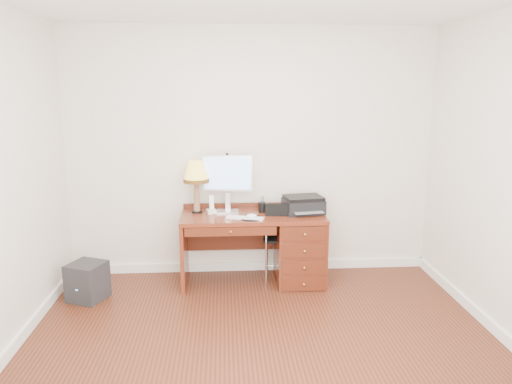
{
  "coord_description": "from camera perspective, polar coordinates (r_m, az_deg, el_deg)",
  "views": [
    {
      "loc": [
        -0.3,
        -3.66,
        2.09
      ],
      "look_at": [
        0.02,
        1.2,
        1.03
      ],
      "focal_mm": 35.0,
      "sensor_mm": 36.0,
      "label": 1
    }
  ],
  "objects": [
    {
      "name": "chair",
      "position": [
        5.37,
        3.18,
        -4.63
      ],
      "size": [
        0.46,
        0.46,
        0.88
      ],
      "rotation": [
        0.0,
        0.0,
        -0.11
      ],
      "color": "black",
      "rests_on": "ground"
    },
    {
      "name": "ground",
      "position": [
        4.23,
        0.84,
        -17.37
      ],
      "size": [
        4.0,
        4.0,
        0.0
      ],
      "primitive_type": "plane",
      "color": "#3E1A0E",
      "rests_on": "ground"
    },
    {
      "name": "keyboard",
      "position": [
        5.08,
        -1.25,
        -2.97
      ],
      "size": [
        0.4,
        0.22,
        0.01
      ],
      "primitive_type": "cube",
      "rotation": [
        0.0,
        0.0,
        -0.3
      ],
      "color": "white",
      "rests_on": "desk"
    },
    {
      "name": "phone",
      "position": [
        5.3,
        -5.12,
        -1.83
      ],
      "size": [
        0.11,
        0.11,
        0.19
      ],
      "rotation": [
        0.0,
        0.0,
        0.29
      ],
      "color": "white",
      "rests_on": "desk"
    },
    {
      "name": "monitor",
      "position": [
        5.29,
        -3.32,
        1.8
      ],
      "size": [
        0.53,
        0.19,
        0.61
      ],
      "rotation": [
        0.0,
        0.0,
        -0.1
      ],
      "color": "silver",
      "rests_on": "desk"
    },
    {
      "name": "equipment_box",
      "position": [
        5.26,
        -18.72,
        -9.64
      ],
      "size": [
        0.42,
        0.42,
        0.37
      ],
      "primitive_type": "cube",
      "rotation": [
        0.0,
        0.0,
        -0.41
      ],
      "color": "black",
      "rests_on": "ground"
    },
    {
      "name": "printer",
      "position": [
        5.32,
        5.44,
        -1.43
      ],
      "size": [
        0.45,
        0.38,
        0.18
      ],
      "rotation": [
        0.0,
        0.0,
        0.16
      ],
      "color": "black",
      "rests_on": "desk"
    },
    {
      "name": "pen_cup",
      "position": [
        5.32,
        0.72,
        -1.75
      ],
      "size": [
        0.09,
        0.09,
        0.11
      ],
      "primitive_type": "cylinder",
      "color": "black",
      "rests_on": "desk"
    },
    {
      "name": "desk",
      "position": [
        5.37,
        3.11,
        -5.96
      ],
      "size": [
        1.5,
        0.67,
        0.75
      ],
      "color": "maroon",
      "rests_on": "ground"
    },
    {
      "name": "room_shell",
      "position": [
        4.76,
        0.23,
        -13.11
      ],
      "size": [
        4.0,
        4.0,
        4.0
      ],
      "color": "silver",
      "rests_on": "ground"
    },
    {
      "name": "leg_lamp",
      "position": [
        5.27,
        -6.86,
        1.95
      ],
      "size": [
        0.27,
        0.27,
        0.55
      ],
      "color": "black",
      "rests_on": "desk"
    },
    {
      "name": "mouse_pad",
      "position": [
        5.08,
        -0.51,
        -2.89
      ],
      "size": [
        0.24,
        0.24,
        0.05
      ],
      "color": "black",
      "rests_on": "desk"
    }
  ]
}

